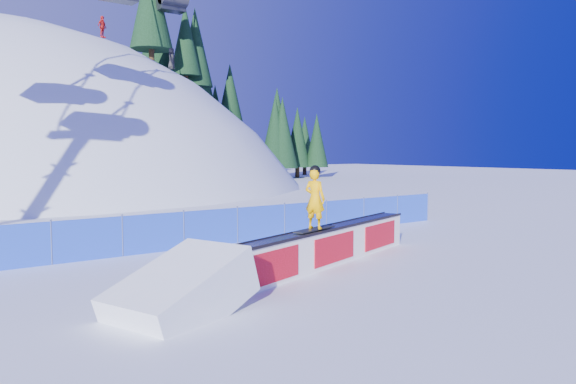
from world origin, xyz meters
TOP-DOWN VIEW (x-y plane):
  - ground at (0.00, 0.00)m, footprint 160.00×160.00m
  - treeline at (23.38, 40.39)m, footprint 22.24×9.80m
  - safety_fence at (0.00, 4.50)m, footprint 22.05×0.05m
  - rail_box at (0.92, -0.13)m, footprint 8.51×3.31m
  - snow_ramp at (-4.28, -1.84)m, footprint 3.18×2.52m
  - snowboarder at (0.37, -0.31)m, footprint 1.64×0.79m
  - distant_skiers at (0.64, 31.40)m, footprint 19.72×7.37m

SIDE VIEW (x-z plane):
  - ground at x=0.00m, z-range 0.00..0.00m
  - snow_ramp at x=-4.28m, z-range -0.87..0.87m
  - rail_box at x=0.92m, z-range -0.01..1.04m
  - safety_fence at x=0.00m, z-range -0.05..1.25m
  - snowboarder at x=0.37m, z-range 1.04..2.74m
  - treeline at x=23.38m, z-range -0.13..18.81m
  - distant_skiers at x=0.64m, z-range 9.52..14.50m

